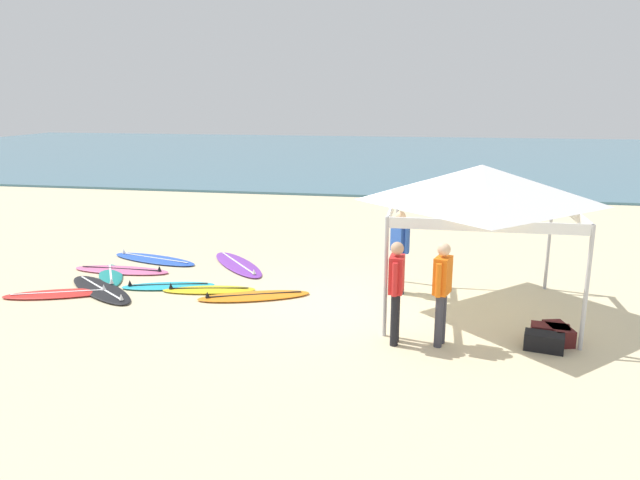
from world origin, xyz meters
TOP-DOWN VIEW (x-y plane):
  - ground_plane at (0.00, 0.00)m, footprint 80.00×80.00m
  - sea at (0.00, 30.70)m, footprint 80.00×36.00m
  - canopy_tent at (2.31, 0.28)m, footprint 3.24×3.24m
  - surfboard_blue at (-5.21, 2.39)m, footprint 2.52×1.29m
  - surfboard_purple at (-3.02, 2.32)m, footprint 2.09×2.37m
  - surfboard_cyan at (-3.96, 0.47)m, footprint 2.01×1.03m
  - surfboard_teal at (-5.55, 0.95)m, footprint 1.39×1.84m
  - surfboard_red at (-5.92, -0.41)m, footprint 2.22×1.30m
  - surfboard_orange at (-1.98, 0.17)m, footprint 2.32×1.38m
  - surfboard_black at (-5.23, -0.00)m, footprint 2.37×2.03m
  - surfboard_pink at (-5.52, 1.38)m, footprint 2.31×0.63m
  - surfboard_yellow at (-3.02, 0.39)m, footprint 1.99×0.89m
  - person_blue at (0.86, 1.03)m, footprint 0.40×0.45m
  - person_red at (0.94, -1.57)m, footprint 0.24×0.55m
  - person_orange at (1.66, -1.49)m, footprint 0.32×0.53m
  - gear_bag_near_tent at (3.46, -1.02)m, footprint 0.63×0.39m
  - gear_bag_by_pole at (3.30, -1.40)m, footprint 0.65×0.44m
  - gear_bag_on_sand at (3.59, -1.01)m, footprint 0.46×0.66m

SIDE VIEW (x-z plane):
  - ground_plane at x=0.00m, z-range 0.00..0.00m
  - surfboard_purple at x=-3.02m, z-range -0.06..0.13m
  - surfboard_black at x=-5.23m, z-range -0.06..0.13m
  - surfboard_blue at x=-5.21m, z-range -0.06..0.13m
  - surfboard_pink at x=-5.52m, z-range -0.06..0.13m
  - surfboard_orange at x=-1.98m, z-range -0.06..0.13m
  - surfboard_red at x=-5.92m, z-range -0.06..0.13m
  - surfboard_cyan at x=-3.96m, z-range -0.06..0.13m
  - surfboard_yellow at x=-3.02m, z-range -0.06..0.13m
  - surfboard_teal at x=-5.55m, z-range -0.06..0.13m
  - sea at x=0.00m, z-range 0.00..0.10m
  - gear_bag_near_tent at x=3.46m, z-range 0.00..0.28m
  - gear_bag_by_pole at x=3.30m, z-range 0.00..0.28m
  - gear_bag_on_sand at x=3.59m, z-range 0.00..0.28m
  - person_blue at x=0.86m, z-range 0.13..1.84m
  - person_red at x=0.94m, z-range 0.13..1.84m
  - person_orange at x=1.66m, z-range 0.13..1.84m
  - canopy_tent at x=2.31m, z-range 1.01..3.76m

